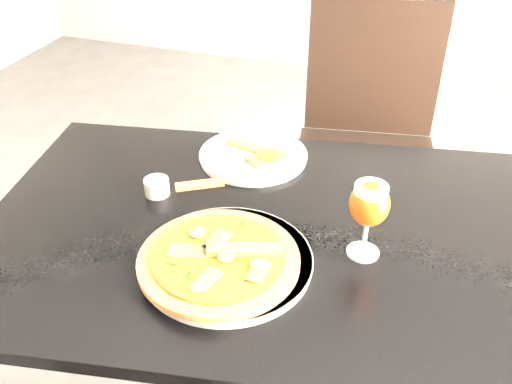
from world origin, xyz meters
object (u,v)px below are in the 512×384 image
(dining_table, at_px, (260,259))
(beer_glass, at_px, (369,205))
(chair_far, at_px, (367,145))
(pizza, at_px, (219,258))

(dining_table, xyz_separation_m, beer_glass, (0.22, -0.02, 0.21))
(chair_far, xyz_separation_m, beer_glass, (0.10, -0.80, 0.32))
(dining_table, relative_size, pizza, 4.22)
(dining_table, distance_m, beer_glass, 0.31)
(dining_table, bearing_deg, beer_glass, -14.44)
(chair_far, relative_size, pizza, 3.20)
(pizza, bearing_deg, dining_table, 78.08)
(beer_glass, bearing_deg, chair_far, 97.17)
(dining_table, distance_m, pizza, 0.20)
(pizza, bearing_deg, beer_glass, 28.20)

